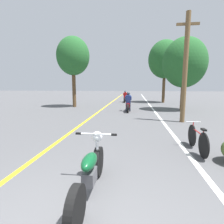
{
  "coord_description": "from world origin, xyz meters",
  "views": [
    {
      "loc": [
        0.91,
        -1.67,
        1.94
      ],
      "look_at": [
        0.05,
        5.1,
        0.9
      ],
      "focal_mm": 28.0,
      "sensor_mm": 36.0,
      "label": 1
    }
  ],
  "objects_px": {
    "utility_pole": "(185,67)",
    "motorcycle_rider_lead": "(128,104)",
    "motorcycle_foreground": "(90,171)",
    "roadside_tree_right_near": "(185,63)",
    "roadside_tree_right_far": "(165,59)",
    "motorcycle_rider_far": "(125,98)",
    "roadside_tree_left": "(73,56)",
    "bicycle_parked": "(197,139)"
  },
  "relations": [
    {
      "from": "roadside_tree_right_far",
      "to": "roadside_tree_left",
      "type": "height_order",
      "value": "roadside_tree_right_far"
    },
    {
      "from": "motorcycle_rider_lead",
      "to": "motorcycle_rider_far",
      "type": "bearing_deg",
      "value": 94.76
    },
    {
      "from": "roadside_tree_right_near",
      "to": "bicycle_parked",
      "type": "relative_size",
      "value": 3.33
    },
    {
      "from": "roadside_tree_right_far",
      "to": "motorcycle_foreground",
      "type": "bearing_deg",
      "value": -102.88
    },
    {
      "from": "roadside_tree_left",
      "to": "motorcycle_rider_lead",
      "type": "distance_m",
      "value": 6.67
    },
    {
      "from": "motorcycle_foreground",
      "to": "motorcycle_rider_far",
      "type": "distance_m",
      "value": 17.72
    },
    {
      "from": "utility_pole",
      "to": "bicycle_parked",
      "type": "height_order",
      "value": "utility_pole"
    },
    {
      "from": "roadside_tree_right_near",
      "to": "roadside_tree_right_far",
      "type": "bearing_deg",
      "value": 94.18
    },
    {
      "from": "roadside_tree_right_far",
      "to": "motorcycle_rider_far",
      "type": "bearing_deg",
      "value": 179.58
    },
    {
      "from": "motorcycle_rider_lead",
      "to": "utility_pole",
      "type": "bearing_deg",
      "value": -50.24
    },
    {
      "from": "utility_pole",
      "to": "motorcycle_foreground",
      "type": "relative_size",
      "value": 2.63
    },
    {
      "from": "roadside_tree_left",
      "to": "motorcycle_rider_far",
      "type": "bearing_deg",
      "value": 50.21
    },
    {
      "from": "roadside_tree_right_near",
      "to": "roadside_tree_left",
      "type": "relative_size",
      "value": 0.9
    },
    {
      "from": "motorcycle_foreground",
      "to": "roadside_tree_right_far",
      "type": "bearing_deg",
      "value": 77.12
    },
    {
      "from": "utility_pole",
      "to": "motorcycle_rider_far",
      "type": "bearing_deg",
      "value": 108.25
    },
    {
      "from": "utility_pole",
      "to": "roadside_tree_right_far",
      "type": "xyz_separation_m",
      "value": [
        0.73,
        10.94,
        1.92
      ]
    },
    {
      "from": "utility_pole",
      "to": "motorcycle_rider_lead",
      "type": "height_order",
      "value": "utility_pole"
    },
    {
      "from": "bicycle_parked",
      "to": "motorcycle_rider_lead",
      "type": "bearing_deg",
      "value": 106.18
    },
    {
      "from": "motorcycle_rider_far",
      "to": "bicycle_parked",
      "type": "relative_size",
      "value": 1.27
    },
    {
      "from": "motorcycle_rider_far",
      "to": "bicycle_parked",
      "type": "height_order",
      "value": "motorcycle_rider_far"
    },
    {
      "from": "roadside_tree_left",
      "to": "motorcycle_foreground",
      "type": "bearing_deg",
      "value": -69.58
    },
    {
      "from": "roadside_tree_left",
      "to": "motorcycle_foreground",
      "type": "relative_size",
      "value": 2.93
    },
    {
      "from": "utility_pole",
      "to": "roadside_tree_right_far",
      "type": "relative_size",
      "value": 0.81
    },
    {
      "from": "roadside_tree_right_near",
      "to": "motorcycle_foreground",
      "type": "distance_m",
      "value": 12.69
    },
    {
      "from": "utility_pole",
      "to": "motorcycle_foreground",
      "type": "height_order",
      "value": "utility_pole"
    },
    {
      "from": "utility_pole",
      "to": "motorcycle_foreground",
      "type": "xyz_separation_m",
      "value": [
        -3.32,
        -6.74,
        -2.42
      ]
    },
    {
      "from": "motorcycle_rider_lead",
      "to": "bicycle_parked",
      "type": "bearing_deg",
      "value": -73.82
    },
    {
      "from": "roadside_tree_right_far",
      "to": "bicycle_parked",
      "type": "xyz_separation_m",
      "value": [
        -1.43,
        -15.28,
        -4.41
      ]
    },
    {
      "from": "bicycle_parked",
      "to": "motorcycle_foreground",
      "type": "bearing_deg",
      "value": -137.43
    },
    {
      "from": "roadside_tree_right_far",
      "to": "motorcycle_rider_lead",
      "type": "xyz_separation_m",
      "value": [
        -3.73,
        -7.33,
        -4.23
      ]
    },
    {
      "from": "roadside_tree_left",
      "to": "utility_pole",
      "type": "bearing_deg",
      "value": -35.82
    },
    {
      "from": "motorcycle_rider_lead",
      "to": "motorcycle_rider_far",
      "type": "xyz_separation_m",
      "value": [
        -0.61,
        7.36,
        -0.04
      ]
    },
    {
      "from": "bicycle_parked",
      "to": "utility_pole",
      "type": "bearing_deg",
      "value": 80.84
    },
    {
      "from": "utility_pole",
      "to": "motorcycle_rider_far",
      "type": "xyz_separation_m",
      "value": [
        -3.62,
        10.97,
        -2.35
      ]
    },
    {
      "from": "motorcycle_foreground",
      "to": "roadside_tree_right_near",
      "type": "bearing_deg",
      "value": 68.49
    },
    {
      "from": "utility_pole",
      "to": "roadside_tree_right_near",
      "type": "distance_m",
      "value": 4.89
    },
    {
      "from": "roadside_tree_left",
      "to": "motorcycle_rider_lead",
      "type": "height_order",
      "value": "roadside_tree_left"
    },
    {
      "from": "bicycle_parked",
      "to": "roadside_tree_right_far",
      "type": "bearing_deg",
      "value": 84.67
    },
    {
      "from": "motorcycle_rider_far",
      "to": "roadside_tree_right_near",
      "type": "bearing_deg",
      "value": -52.66
    },
    {
      "from": "motorcycle_rider_lead",
      "to": "motorcycle_rider_far",
      "type": "height_order",
      "value": "motorcycle_rider_lead"
    },
    {
      "from": "roadside_tree_right_near",
      "to": "roadside_tree_right_far",
      "type": "xyz_separation_m",
      "value": [
        -0.46,
        6.26,
        1.14
      ]
    },
    {
      "from": "utility_pole",
      "to": "roadside_tree_right_near",
      "type": "xyz_separation_m",
      "value": [
        1.18,
        4.68,
        0.78
      ]
    }
  ]
}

